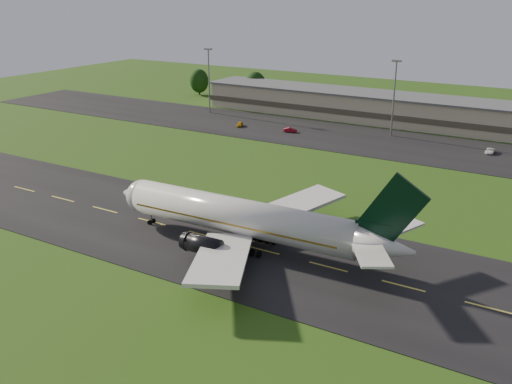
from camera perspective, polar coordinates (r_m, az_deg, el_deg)
The scene contains 11 objects.
ground at distance 93.31m, azimuth -5.24°, elevation -4.35°, with size 360.00×360.00×0.00m, color #1C4210.
taxiway at distance 93.29m, azimuth -5.24°, elevation -4.33°, with size 220.00×30.00×0.10m, color black.
apron at distance 154.15m, azimuth 10.62°, elevation 5.15°, with size 260.00×30.00×0.10m, color black.
airliner at distance 87.44m, azimuth -1.14°, elevation -2.65°, with size 51.29×42.16×15.57m.
terminal at distance 173.95m, azimuth 15.53°, elevation 7.75°, with size 145.00×16.00×8.40m.
light_mast_west at distance 184.05m, azimuth -4.74°, elevation 11.78°, with size 2.40×1.20×20.35m.
light_mast_centre at distance 157.47m, azimuth 13.68°, elevation 9.96°, with size 2.40×1.20×20.35m.
tree_line at distance 178.25m, azimuth 23.43°, elevation 7.49°, with size 198.86×9.12×10.46m.
service_vehicle_a at distance 166.48m, azimuth -1.64°, elevation 6.80°, with size 1.51×3.74×1.28m, color #DBA10C.
service_vehicle_b at distance 159.77m, azimuth 3.44°, elevation 6.21°, with size 1.30×3.72×1.23m, color maroon.
service_vehicle_c at distance 149.91m, azimuth 22.37°, elevation 3.82°, with size 1.93×4.18×1.16m, color white.
Camera 1 is at (50.66, -68.58, 37.91)m, focal length 40.00 mm.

